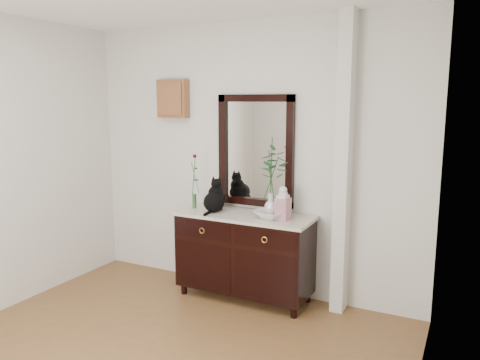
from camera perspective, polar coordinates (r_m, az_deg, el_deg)
The scene contains 10 objects.
wall_back at distance 4.69m, azimuth 0.85°, elevation 2.54°, with size 3.60×0.04×2.70m, color silver.
pilaster at distance 4.27m, azimuth 12.51°, elevation 1.61°, with size 0.12×0.20×2.70m, color silver.
sideboard at distance 4.62m, azimuth 0.57°, elevation -8.72°, with size 1.33×0.52×0.82m.
wall_mirror at distance 4.62m, azimuth 1.89°, elevation 3.56°, with size 0.80×0.06×1.10m.
key_cabinet at distance 5.05m, azimuth -8.17°, elevation 9.78°, with size 0.35×0.10×0.40m, color brown.
cat at distance 4.60m, azimuth -3.17°, elevation -1.86°, with size 0.23×0.28×0.33m, color black, non-canonical shape.
lotus_bowl at distance 4.37m, azimuth 3.78°, elevation -4.19°, with size 0.29×0.29×0.07m, color white.
vase_branches at distance 4.30m, azimuth 3.83°, elevation 0.44°, with size 0.36×0.36×0.75m, color silver, non-canonical shape.
bud_vase_rose at distance 4.73m, azimuth -5.63°, elevation -0.10°, with size 0.07×0.07×0.56m, color #2D622F, non-canonical shape.
ginger_jar at distance 4.30m, azimuth 5.25°, elevation -2.74°, with size 0.12×0.12×0.32m, color silver, non-canonical shape.
Camera 1 is at (2.04, -2.20, 1.93)m, focal length 35.00 mm.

